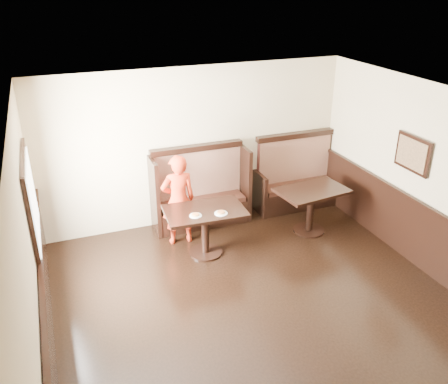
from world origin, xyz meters
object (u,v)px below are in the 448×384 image
booth_neighbor (296,183)px  table_main (205,220)px  table_neighbor (311,200)px  booth_main (200,196)px  child (178,200)px

booth_neighbor → table_main: bearing=-154.7°
booth_neighbor → table_neighbor: bearing=-104.5°
table_main → table_neighbor: size_ratio=1.03×
booth_main → table_neighbor: bearing=-30.9°
booth_main → booth_neighbor: bearing=-0.1°
table_main → table_neighbor: bearing=4.3°
booth_neighbor → child: (-2.50, -0.53, 0.30)m
child → table_main: bearing=120.4°
table_neighbor → child: size_ratio=0.80×
table_main → table_neighbor: (1.95, 0.04, -0.00)m
booth_main → table_main: booth_main is taller
table_neighbor → child: 2.30m
booth_main → table_main: size_ratio=1.36×
table_main → table_neighbor: 1.95m
booth_neighbor → table_main: (-2.22, -1.05, 0.13)m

